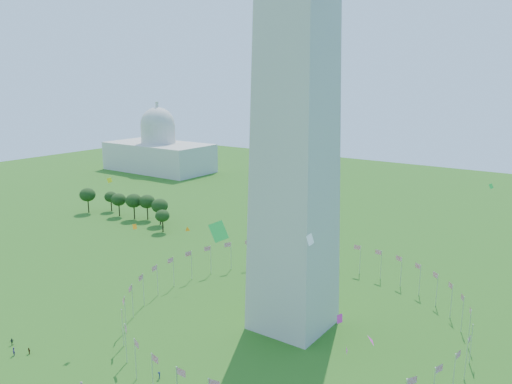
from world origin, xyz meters
TOP-DOWN VIEW (x-y plane):
  - flag_ring at (-0.00, 50.00)m, footprint 80.24×80.24m
  - capitol_building at (-180.00, 180.00)m, footprint 70.00×35.00m
  - kites_aloft at (13.12, 24.97)m, footprint 131.64×72.03m
  - tree_line_west at (-106.09, 91.02)m, footprint 54.72×14.99m

SIDE VIEW (x-z plane):
  - flag_ring at x=0.00m, z-range 0.00..9.00m
  - tree_line_west at x=-106.09m, z-range -0.33..10.63m
  - kites_aloft at x=13.12m, z-range 2.15..40.62m
  - capitol_building at x=-180.00m, z-range 0.00..46.00m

